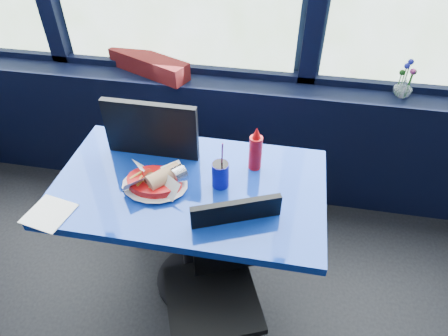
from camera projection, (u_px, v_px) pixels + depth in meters
window_sill at (181, 129)px, 2.69m from camera, size 5.00×0.26×0.80m
near_table at (191, 212)px, 1.89m from camera, size 1.20×0.70×0.75m
chair_near_front at (221, 276)px, 1.71m from camera, size 0.50×0.50×0.85m
chair_near_back at (165, 161)px, 2.13m from camera, size 0.47×0.47×1.03m
planter_box at (149, 64)px, 2.42m from camera, size 0.55×0.34×0.11m
flower_vase at (404, 86)px, 2.20m from camera, size 0.10×0.11×0.22m
food_basket at (156, 181)px, 1.73m from camera, size 0.32×0.32×0.09m
ketchup_bottle at (256, 150)px, 1.79m from camera, size 0.06×0.06×0.22m
soda_cup at (221, 174)px, 1.73m from camera, size 0.08×0.08×0.25m
napkin at (49, 214)px, 1.63m from camera, size 0.20×0.20×0.00m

